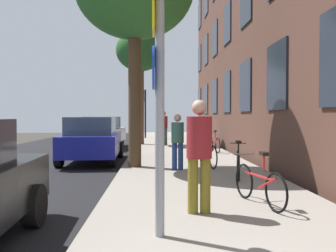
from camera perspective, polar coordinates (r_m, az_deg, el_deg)
The scene contains 15 objects.
ground_plane at distance 16.38m, azimuth -10.54°, elevation -4.32°, with size 41.80×41.80×0.00m, color #332D28.
road_asphalt at distance 16.82m, azimuth -17.65°, elevation -4.20°, with size 7.00×38.00×0.01m, color black.
sidewalk at distance 16.24m, azimuth 1.80°, elevation -4.14°, with size 4.20×38.00×0.12m, color gray.
sign_post at distance 4.75m, azimuth -1.56°, elevation 6.22°, with size 0.16×0.60×3.35m.
traffic_light at distance 26.26m, azimuth -3.74°, elevation 3.29°, with size 0.43×0.24×3.41m.
tree_far at distance 20.70m, azimuth -4.28°, elevation 11.20°, with size 2.67×2.67×6.27m.
bicycle_0 at distance 6.70m, azimuth 13.83°, elevation -8.66°, with size 0.57×1.70×0.94m.
bicycle_1 at distance 9.49m, azimuth 10.74°, elevation -5.65°, with size 0.49×1.65×0.94m.
bicycle_2 at distance 11.40m, azimuth 6.12°, elevation -4.33°, with size 0.47×1.71×0.98m.
bicycle_3 at distance 16.01m, azimuth 7.12°, elevation -2.69°, with size 0.42×1.66×0.94m.
pedestrian_0 at distance 5.91m, azimuth 4.82°, elevation -3.50°, with size 0.57×0.57×1.81m.
pedestrian_1 at distance 10.65m, azimuth 1.48°, elevation -1.87°, with size 0.46×0.46×1.60m.
pedestrian_2 at distance 19.74m, azimuth -0.65°, elevation 0.05°, with size 0.51×0.51×1.81m.
car_1 at distance 13.55m, azimuth -11.56°, elevation -1.97°, with size 2.07×4.45×1.62m.
car_2 at distance 19.40m, azimuth -9.97°, elevation -0.91°, with size 2.00×4.28×1.62m.
Camera 1 is at (0.02, -1.12, 1.67)m, focal length 39.64 mm.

